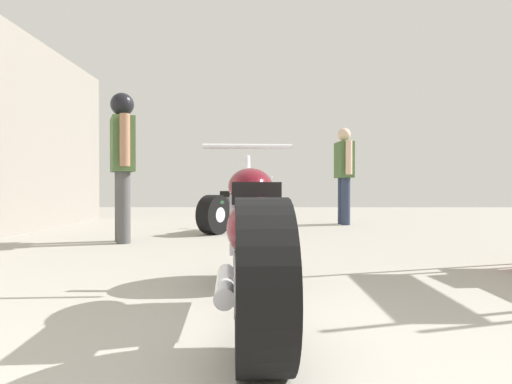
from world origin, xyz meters
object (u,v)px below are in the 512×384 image
Objects in this scene: motorcycle_maroon_cruiser at (252,237)px; motorcycle_black_naked at (238,208)px; mechanic_in_blue at (344,170)px; mechanic_with_helmet at (122,153)px.

motorcycle_maroon_cruiser is 4.28m from motorcycle_black_naked.
motorcycle_maroon_cruiser is 5.62m from mechanic_in_blue.
mechanic_with_helmet reaches higher than motorcycle_black_naked.
motorcycle_maroon_cruiser is at bearing -106.24° from mechanic_in_blue.
mechanic_with_helmet is at bearing -133.74° from motorcycle_black_naked.
motorcycle_black_naked is 0.97× the size of mechanic_in_blue.
motorcycle_black_naked is 2.26m from mechanic_in_blue.
mechanic_in_blue is (1.86, 1.10, 0.63)m from motorcycle_black_naked.
mechanic_in_blue reaches higher than motorcycle_maroon_cruiser.
motorcycle_maroon_cruiser is at bearing -60.57° from mechanic_with_helmet.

